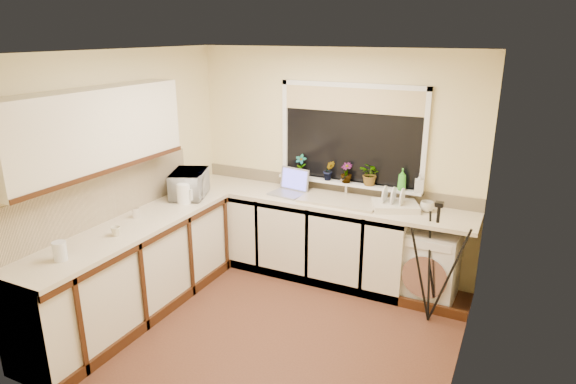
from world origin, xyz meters
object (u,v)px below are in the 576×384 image
(tripod, at_px, (434,263))
(plant_d, at_px, (371,174))
(glass_jug, at_px, (60,251))
(microwave, at_px, (189,184))
(laptop, at_px, (290,187))
(plant_c, at_px, (346,173))
(steel_jar, at_px, (136,213))
(plant_a, at_px, (301,165))
(soap_bottle_clear, at_px, (419,183))
(washing_machine, at_px, (430,264))
(kettle, at_px, (184,194))
(plant_b, at_px, (329,170))
(dish_rack, at_px, (395,206))
(soap_bottle_green, at_px, (402,179))
(cup_left, at_px, (116,231))
(cup_back, at_px, (427,207))

(tripod, relative_size, plant_d, 4.81)
(glass_jug, relative_size, plant_d, 0.62)
(glass_jug, bearing_deg, plant_d, 55.31)
(microwave, height_order, plant_d, plant_d)
(laptop, distance_m, plant_c, 0.63)
(plant_c, height_order, plant_d, plant_d)
(steel_jar, xyz_separation_m, plant_a, (1.04, 1.52, 0.23))
(soap_bottle_clear, bearing_deg, microwave, -161.66)
(washing_machine, relative_size, tripod, 0.63)
(tripod, bearing_deg, plant_c, 157.65)
(kettle, xyz_separation_m, steel_jar, (-0.15, -0.55, -0.05))
(kettle, distance_m, plant_b, 1.57)
(dish_rack, xyz_separation_m, plant_c, (-0.59, 0.19, 0.22))
(dish_rack, distance_m, plant_b, 0.84)
(dish_rack, relative_size, steel_jar, 4.56)
(steel_jar, height_order, plant_b, plant_b)
(steel_jar, xyz_separation_m, soap_bottle_green, (2.18, 1.50, 0.22))
(kettle, height_order, plant_a, plant_a)
(washing_machine, xyz_separation_m, plant_c, (-0.98, 0.18, 0.78))
(plant_a, bearing_deg, laptop, -99.55)
(microwave, relative_size, plant_b, 2.28)
(washing_machine, bearing_deg, soap_bottle_clear, 140.33)
(plant_c, bearing_deg, plant_a, 178.43)
(dish_rack, distance_m, cup_left, 2.66)
(glass_jug, relative_size, microwave, 0.31)
(steel_jar, xyz_separation_m, plant_d, (1.85, 1.52, 0.22))
(glass_jug, distance_m, cup_back, 3.33)
(plant_d, bearing_deg, soap_bottle_clear, -0.67)
(kettle, bearing_deg, soap_bottle_clear, 23.55)
(soap_bottle_clear, bearing_deg, plant_d, 179.33)
(plant_b, bearing_deg, cup_back, -6.48)
(dish_rack, bearing_deg, washing_machine, -22.31)
(kettle, distance_m, cup_left, 0.97)
(laptop, xyz_separation_m, tripod, (1.65, -0.43, -0.38))
(kettle, bearing_deg, soap_bottle_green, 25.07)
(laptop, xyz_separation_m, cup_left, (-0.86, -1.74, -0.03))
(glass_jug, height_order, soap_bottle_green, soap_bottle_green)
(washing_machine, bearing_deg, dish_rack, -176.47)
(plant_d, distance_m, soap_bottle_clear, 0.51)
(plant_a, bearing_deg, dish_rack, -10.28)
(laptop, distance_m, tripod, 1.75)
(microwave, bearing_deg, soap_bottle_clear, -94.59)
(washing_machine, xyz_separation_m, microwave, (-2.49, -0.57, 0.67))
(dish_rack, distance_m, glass_jug, 3.07)
(dish_rack, height_order, plant_c, plant_c)
(glass_jug, bearing_deg, tripod, 36.35)
(glass_jug, relative_size, steel_jar, 1.58)
(cup_back, bearing_deg, microwave, -165.37)
(plant_b, height_order, cup_back, plant_b)
(microwave, xyz_separation_m, plant_a, (0.97, 0.77, 0.14))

